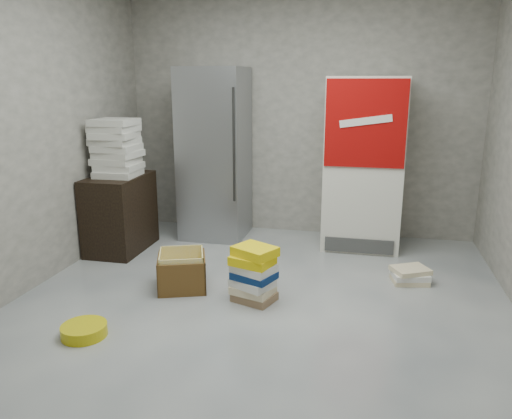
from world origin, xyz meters
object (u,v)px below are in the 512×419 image
at_px(steel_fridge, 215,154).
at_px(phonebook_stack_main, 254,274).
at_px(wood_shelf, 120,213).
at_px(cardboard_box, 182,273).
at_px(coke_cooler, 364,163).

relative_size(steel_fridge, phonebook_stack_main, 4.03).
bearing_deg(wood_shelf, phonebook_stack_main, -29.89).
bearing_deg(cardboard_box, coke_cooler, 26.27).
xyz_separation_m(wood_shelf, phonebook_stack_main, (1.67, -0.96, -0.16)).
bearing_deg(steel_fridge, cardboard_box, -83.85).
height_order(phonebook_stack_main, cardboard_box, phonebook_stack_main).
xyz_separation_m(steel_fridge, wood_shelf, (-0.83, -0.73, -0.55)).
bearing_deg(wood_shelf, steel_fridge, 41.31).
relative_size(coke_cooler, phonebook_stack_main, 3.82).
distance_m(steel_fridge, wood_shelf, 1.23).
xyz_separation_m(steel_fridge, coke_cooler, (1.65, -0.01, -0.05)).
relative_size(coke_cooler, cardboard_box, 3.46).
xyz_separation_m(coke_cooler, phonebook_stack_main, (-0.81, -1.68, -0.67)).
height_order(coke_cooler, cardboard_box, coke_cooler).
height_order(coke_cooler, phonebook_stack_main, coke_cooler).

